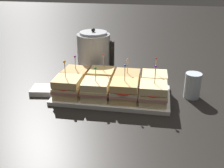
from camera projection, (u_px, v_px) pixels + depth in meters
ground_plane at (112, 97)px, 1.28m from camera, size 6.00×6.00×0.00m
serving_platter at (112, 95)px, 1.28m from camera, size 0.52×0.27×0.02m
sandwich_front_far_left at (68, 87)px, 1.23m from camera, size 0.12×0.12×0.16m
sandwich_front_center_left at (96, 90)px, 1.21m from camera, size 0.12×0.12×0.15m
sandwich_front_center_right at (124, 91)px, 1.20m from camera, size 0.12×0.13×0.16m
sandwich_front_far_right at (153, 93)px, 1.17m from camera, size 0.12×0.12×0.17m
sandwich_back_far_left at (76, 77)px, 1.34m from camera, size 0.12×0.12×0.15m
sandwich_back_center_left at (102, 78)px, 1.33m from camera, size 0.12×0.12×0.17m
sandwich_back_center_right at (127, 80)px, 1.31m from camera, size 0.12×0.12×0.15m
sandwich_back_far_right at (154, 82)px, 1.28m from camera, size 0.12×0.12×0.16m
kettle_steel at (94, 54)px, 1.50m from camera, size 0.20×0.17×0.25m
drinking_glass at (193, 86)px, 1.26m from camera, size 0.07×0.07×0.12m
napkin_stack at (43, 90)px, 1.32m from camera, size 0.11×0.11×0.02m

